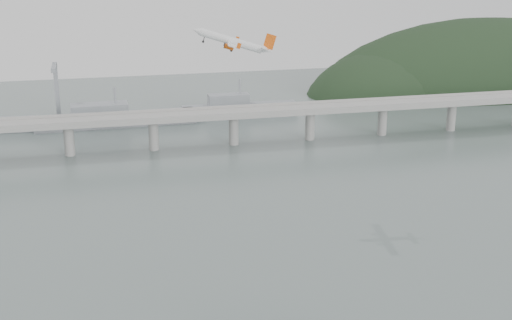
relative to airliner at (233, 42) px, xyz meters
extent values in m
plane|color=#576563|center=(4.52, -77.17, -81.66)|extent=(900.00, 900.00, 0.00)
cube|color=gray|center=(4.52, 122.83, -61.66)|extent=(800.00, 22.00, 2.20)
cube|color=gray|center=(4.52, 112.33, -59.66)|extent=(800.00, 0.60, 1.80)
cube|color=gray|center=(4.52, 133.33, -59.66)|extent=(800.00, 0.60, 1.80)
cylinder|color=gray|center=(-75.48, 122.83, -72.16)|extent=(6.00, 6.00, 21.00)
cylinder|color=gray|center=(-25.48, 122.83, -72.16)|extent=(6.00, 6.00, 21.00)
cylinder|color=gray|center=(24.52, 122.83, -72.16)|extent=(6.00, 6.00, 21.00)
cylinder|color=gray|center=(74.52, 122.83, -72.16)|extent=(6.00, 6.00, 21.00)
cylinder|color=gray|center=(124.52, 122.83, -72.16)|extent=(6.00, 6.00, 21.00)
cylinder|color=gray|center=(174.52, 122.83, -72.16)|extent=(6.00, 6.00, 21.00)
ellipsoid|color=black|center=(274.52, 252.83, -99.66)|extent=(320.00, 150.00, 156.00)
ellipsoid|color=black|center=(179.52, 242.83, -93.66)|extent=(140.00, 110.00, 96.00)
cube|color=gray|center=(-45.48, 187.83, -77.66)|extent=(110.55, 21.43, 8.00)
cube|color=gray|center=(-56.48, 187.83, -69.66)|extent=(39.01, 16.73, 8.00)
cylinder|color=gray|center=(-45.48, 187.83, -61.66)|extent=(1.60, 1.60, 14.00)
cube|color=gray|center=(44.52, 197.83, -77.66)|extent=(85.00, 13.60, 8.00)
cube|color=gray|center=(36.02, 197.83, -69.66)|extent=(29.75, 11.90, 8.00)
cylinder|color=gray|center=(44.52, 197.83, -61.66)|extent=(1.60, 1.60, 14.00)
cube|color=gray|center=(-85.48, 222.83, -61.66)|extent=(3.00, 3.00, 40.00)
cube|color=gray|center=(-85.48, 212.83, -43.66)|extent=(3.00, 28.00, 3.00)
cylinder|color=silver|center=(-0.80, 0.17, 0.40)|extent=(26.25, 9.89, 10.90)
cone|color=silver|center=(-14.95, 3.07, 4.75)|extent=(5.30, 4.40, 4.39)
cone|color=silver|center=(13.92, -2.82, -3.64)|extent=(5.94, 4.21, 4.66)
cube|color=silver|center=(-0.19, 0.00, -0.78)|extent=(10.46, 32.36, 3.28)
cube|color=silver|center=(13.23, -2.64, -2.74)|extent=(4.99, 11.68, 1.66)
cube|color=#CE4D0E|center=(15.03, -2.84, -0.04)|extent=(5.83, 1.18, 7.10)
cylinder|color=#CE4D0E|center=(-0.95, 5.36, -1.89)|extent=(4.82, 3.19, 3.25)
cylinder|color=black|center=(-2.80, 5.74, -1.32)|extent=(1.37, 2.28, 2.18)
cube|color=silver|center=(-0.67, 5.36, -0.99)|extent=(2.59, 0.69, 1.77)
cylinder|color=#CE4D0E|center=(-2.87, -4.81, -1.37)|extent=(4.82, 3.19, 3.25)
cylinder|color=black|center=(-4.72, -4.43, -0.80)|extent=(1.37, 2.28, 2.18)
cube|color=silver|center=(-2.59, -4.82, -0.47)|extent=(2.59, 0.69, 1.77)
cylinder|color=black|center=(-0.24, 2.41, -2.52)|extent=(1.04, 0.41, 2.28)
cylinder|color=black|center=(-0.54, 2.42, -3.51)|extent=(1.35, 0.58, 1.31)
cylinder|color=black|center=(-1.15, -2.40, -2.28)|extent=(1.04, 0.41, 2.28)
cylinder|color=black|center=(-1.45, -2.39, -3.27)|extent=(1.35, 0.58, 1.31)
cylinder|color=black|center=(-12.19, 2.36, 1.14)|extent=(1.04, 0.41, 2.28)
cylinder|color=black|center=(-12.49, 2.37, 0.14)|extent=(1.35, 0.58, 1.31)
cube|color=#CE4D0E|center=(4.88, 15.35, -1.04)|extent=(2.11, 0.49, 2.61)
cube|color=#CE4D0E|center=(-1.06, -16.10, 0.56)|extent=(2.11, 0.49, 2.61)
camera|label=1|loc=(-57.31, -283.19, 39.66)|focal=48.00mm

